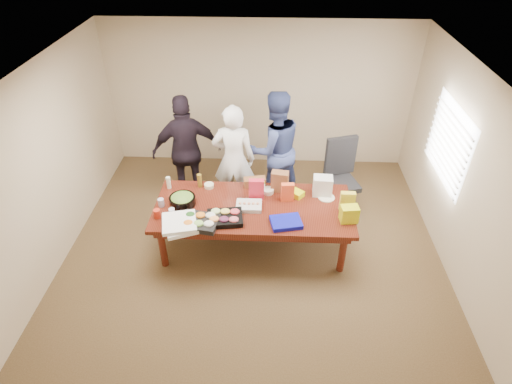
{
  "coord_description": "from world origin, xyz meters",
  "views": [
    {
      "loc": [
        0.24,
        -4.67,
        4.39
      ],
      "look_at": [
        0.03,
        0.1,
        0.93
      ],
      "focal_mm": 29.39,
      "sensor_mm": 36.0,
      "label": 1
    }
  ],
  "objects_px": {
    "office_chair": "(340,181)",
    "sheet_cake": "(249,206)",
    "salad_bowl": "(182,201)",
    "conference_table": "(253,227)",
    "person_right": "(274,149)",
    "person_center": "(234,160)"
  },
  "relations": [
    {
      "from": "person_center",
      "to": "salad_bowl",
      "type": "distance_m",
      "value": 1.16
    },
    {
      "from": "person_center",
      "to": "conference_table",
      "type": "bearing_deg",
      "value": 111.71
    },
    {
      "from": "person_center",
      "to": "person_right",
      "type": "height_order",
      "value": "person_right"
    },
    {
      "from": "person_right",
      "to": "conference_table",
      "type": "bearing_deg",
      "value": 55.12
    },
    {
      "from": "sheet_cake",
      "to": "person_center",
      "type": "bearing_deg",
      "value": 106.35
    },
    {
      "from": "conference_table",
      "to": "person_center",
      "type": "distance_m",
      "value": 1.17
    },
    {
      "from": "conference_table",
      "to": "person_right",
      "type": "relative_size",
      "value": 1.43
    },
    {
      "from": "office_chair",
      "to": "sheet_cake",
      "type": "distance_m",
      "value": 1.69
    },
    {
      "from": "person_center",
      "to": "person_right",
      "type": "xyz_separation_m",
      "value": [
        0.63,
        0.28,
        0.05
      ]
    },
    {
      "from": "conference_table",
      "to": "office_chair",
      "type": "height_order",
      "value": "office_chair"
    },
    {
      "from": "office_chair",
      "to": "person_center",
      "type": "distance_m",
      "value": 1.73
    },
    {
      "from": "person_center",
      "to": "salad_bowl",
      "type": "height_order",
      "value": "person_center"
    },
    {
      "from": "office_chair",
      "to": "person_right",
      "type": "distance_m",
      "value": 1.18
    },
    {
      "from": "salad_bowl",
      "to": "person_right",
      "type": "bearing_deg",
      "value": 43.49
    },
    {
      "from": "conference_table",
      "to": "sheet_cake",
      "type": "relative_size",
      "value": 7.84
    },
    {
      "from": "conference_table",
      "to": "sheet_cake",
      "type": "height_order",
      "value": "sheet_cake"
    },
    {
      "from": "salad_bowl",
      "to": "office_chair",
      "type": "bearing_deg",
      "value": 20.64
    },
    {
      "from": "person_center",
      "to": "person_right",
      "type": "bearing_deg",
      "value": -154.89
    },
    {
      "from": "person_center",
      "to": "office_chair",
      "type": "bearing_deg",
      "value": 179.53
    },
    {
      "from": "office_chair",
      "to": "conference_table",
      "type": "bearing_deg",
      "value": -163.65
    },
    {
      "from": "person_right",
      "to": "office_chair",
      "type": "bearing_deg",
      "value": 140.27
    },
    {
      "from": "conference_table",
      "to": "person_right",
      "type": "height_order",
      "value": "person_right"
    }
  ]
}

